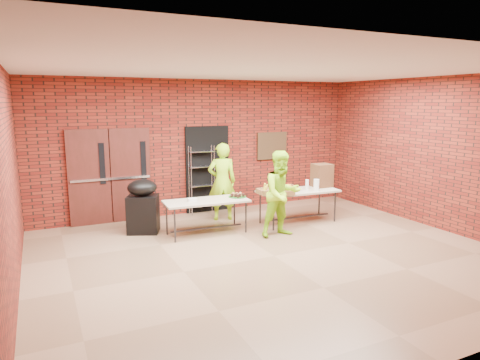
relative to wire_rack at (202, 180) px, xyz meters
The scene contains 19 objects.
room 3.41m from the wire_rack, 88.25° to the right, with size 8.08×7.08×3.28m.
double_doors 2.11m from the wire_rack, behind, with size 1.78×0.12×2.10m.
dark_doorway 0.33m from the wire_rack, 34.80° to the left, with size 1.10×0.06×2.10m, color black.
bronze_plaque 2.13m from the wire_rack, ahead, with size 0.85×0.04×0.70m, color #46321C.
wire_rack is the anchor object (origin of this frame).
table_left 1.66m from the wire_rack, 107.28° to the right, with size 1.74×0.80×0.70m.
table_right 2.36m from the wire_rack, 45.48° to the right, with size 1.82×0.83×0.74m.
basket_bananas 1.91m from the wire_rack, 62.66° to the right, with size 0.43×0.33×0.13m.
basket_oranges 2.12m from the wire_rack, 48.61° to the right, with size 0.42×0.33×0.13m.
basket_apples 2.21m from the wire_rack, 59.77° to the right, with size 0.42×0.33×0.13m.
muffin_tray 1.59m from the wire_rack, 82.55° to the right, with size 0.37×0.37×0.09m.
napkin_box 1.71m from the wire_rack, 116.97° to the right, with size 0.17×0.12×0.06m, color silver.
coffee_dispenser 2.84m from the wire_rack, 33.61° to the right, with size 0.41×0.36×0.53m, color #51341C.
cup_stack_front 2.72m from the wire_rack, 43.10° to the right, with size 0.09×0.09×0.26m, color silver.
cup_stack_mid 2.76m from the wire_rack, 43.38° to the right, with size 0.09×0.09×0.26m, color silver.
cup_stack_back 2.52m from the wire_rack, 41.84° to the right, with size 0.07×0.07×0.22m, color silver.
covered_grill 1.91m from the wire_rack, 150.28° to the right, with size 0.76×0.71×1.11m.
volunteer_woman 0.76m from the wire_rack, 72.98° to the right, with size 0.64×0.42×1.77m, color #96DC18.
volunteer_man 2.50m from the wire_rack, 70.78° to the right, with size 0.84×0.65×1.73m, color #96DC18.
Camera 1 is at (-3.61, -6.20, 2.66)m, focal length 32.00 mm.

